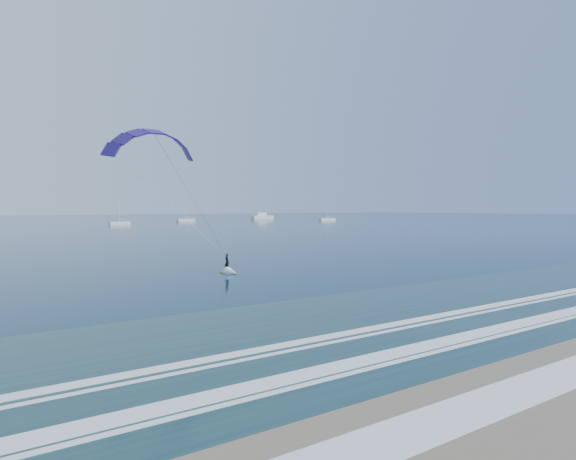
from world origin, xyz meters
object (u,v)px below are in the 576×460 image
(sailboat_2, at_px, (119,223))
(sailboat_4, at_px, (327,219))
(kitesurfer_rig, at_px, (193,200))
(sailboat_3, at_px, (186,220))
(motor_yacht, at_px, (262,216))

(sailboat_2, xyz_separation_m, sailboat_4, (101.78, 2.57, 0.01))
(sailboat_2, distance_m, sailboat_4, 101.81)
(kitesurfer_rig, relative_size, sailboat_3, 1.39)
(sailboat_2, height_order, sailboat_3, sailboat_3)
(kitesurfer_rig, distance_m, motor_yacht, 239.50)
(motor_yacht, height_order, sailboat_3, sailboat_3)
(sailboat_3, bearing_deg, sailboat_2, -142.24)
(kitesurfer_rig, xyz_separation_m, sailboat_2, (38.94, 148.24, -6.61))
(kitesurfer_rig, distance_m, sailboat_4, 206.37)
(sailboat_3, height_order, sailboat_4, sailboat_4)
(motor_yacht, xyz_separation_m, sailboat_4, (7.20, -47.94, -0.71))
(kitesurfer_rig, relative_size, sailboat_2, 1.56)
(kitesurfer_rig, height_order, sailboat_4, kitesurfer_rig)
(motor_yacht, bearing_deg, sailboat_4, -81.45)
(motor_yacht, height_order, sailboat_2, sailboat_2)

